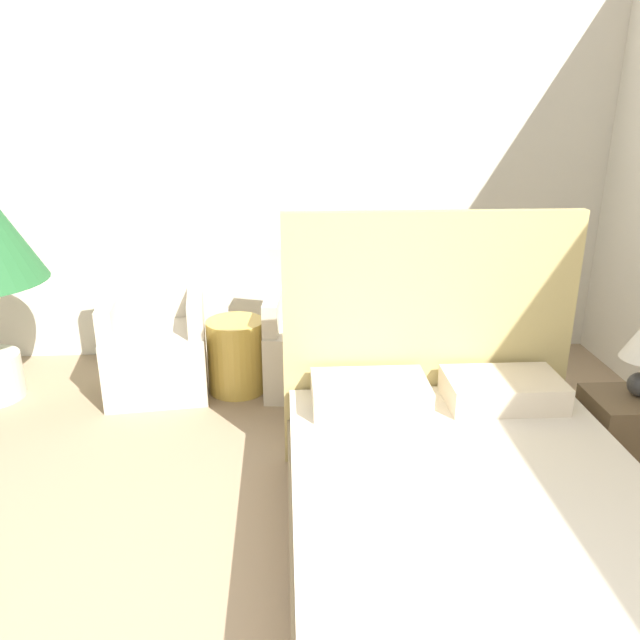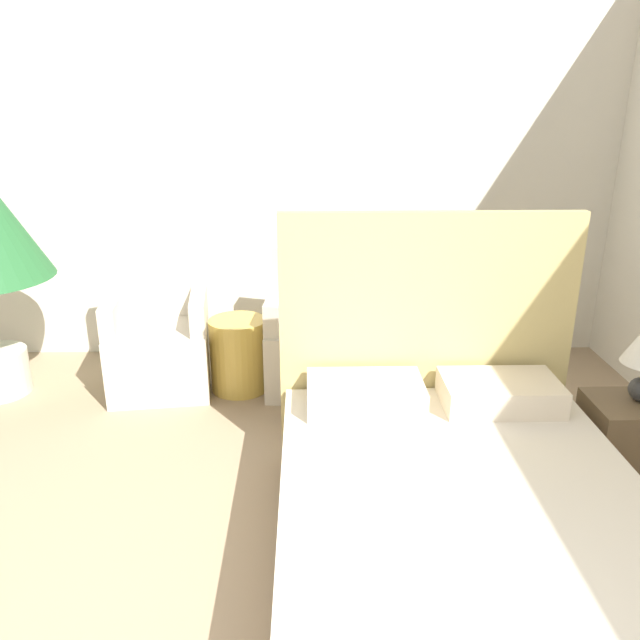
% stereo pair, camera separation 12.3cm
% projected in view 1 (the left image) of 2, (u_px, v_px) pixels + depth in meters
% --- Properties ---
extents(wall_back, '(10.00, 0.06, 2.90)m').
position_uv_depth(wall_back, '(274.00, 168.00, 4.61)').
color(wall_back, silver).
rests_on(wall_back, ground_plane).
extents(bed, '(1.56, 2.10, 1.41)m').
position_uv_depth(bed, '(471.00, 518.00, 2.62)').
color(bed, '#8C7A5B').
rests_on(bed, ground_plane).
extents(armchair_near_window_left, '(0.73, 0.64, 0.95)m').
position_uv_depth(armchair_near_window_left, '(156.00, 350.00, 4.27)').
color(armchair_near_window_left, beige).
rests_on(armchair_near_window_left, ground_plane).
extents(armchair_near_window_right, '(0.71, 0.62, 0.95)m').
position_uv_depth(armchair_near_window_right, '(315.00, 346.00, 4.33)').
color(armchair_near_window_right, beige).
rests_on(armchair_near_window_right, ground_plane).
extents(nightstand, '(0.53, 0.38, 0.45)m').
position_uv_depth(nightstand, '(635.00, 435.00, 3.37)').
color(nightstand, brown).
rests_on(nightstand, ground_plane).
extents(side_table, '(0.40, 0.40, 0.51)m').
position_uv_depth(side_table, '(236.00, 356.00, 4.31)').
color(side_table, gold).
rests_on(side_table, ground_plane).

